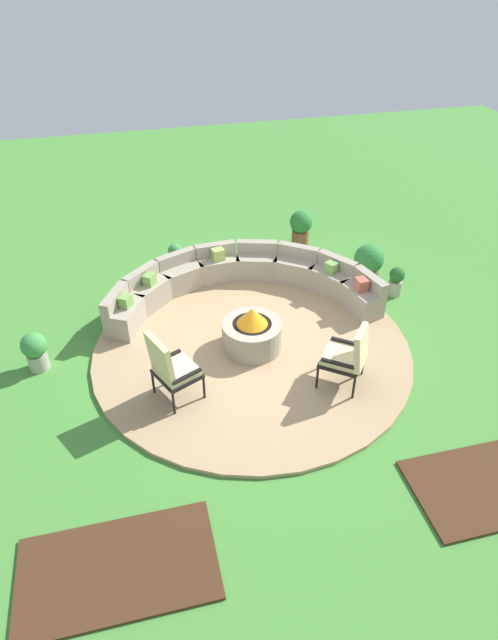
{
  "coord_description": "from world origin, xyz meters",
  "views": [
    {
      "loc": [
        -1.66,
        -6.57,
        5.57
      ],
      "look_at": [
        0.0,
        0.2,
        0.45
      ],
      "focal_mm": 30.48,
      "sensor_mm": 36.0,
      "label": 1
    }
  ],
  "objects_px": {
    "fire_pit": "(252,332)",
    "potted_plant_2": "(35,350)",
    "potted_plant_0": "(368,264)",
    "potted_plant_1": "(176,256)",
    "lounge_chair_front_left": "(170,367)",
    "curved_stone_bench": "(241,281)",
    "lounge_chair_front_right": "(348,355)",
    "potted_plant_4": "(301,226)",
    "potted_plant_3": "(396,281)"
  },
  "relations": [
    {
      "from": "lounge_chair_front_right",
      "to": "potted_plant_1",
      "type": "height_order",
      "value": "lounge_chair_front_right"
    },
    {
      "from": "potted_plant_0",
      "to": "potted_plant_1",
      "type": "relative_size",
      "value": 1.51
    },
    {
      "from": "lounge_chair_front_right",
      "to": "potted_plant_4",
      "type": "height_order",
      "value": "lounge_chair_front_right"
    },
    {
      "from": "lounge_chair_front_right",
      "to": "potted_plant_1",
      "type": "relative_size",
      "value": 1.83
    },
    {
      "from": "fire_pit",
      "to": "potted_plant_4",
      "type": "height_order",
      "value": "fire_pit"
    },
    {
      "from": "lounge_chair_front_left",
      "to": "potted_plant_3",
      "type": "distance_m",
      "value": 4.69
    },
    {
      "from": "lounge_chair_front_right",
      "to": "potted_plant_4",
      "type": "xyz_separation_m",
      "value": [
        0.73,
        4.36,
        -0.17
      ]
    },
    {
      "from": "potted_plant_0",
      "to": "potted_plant_4",
      "type": "relative_size",
      "value": 1.12
    },
    {
      "from": "fire_pit",
      "to": "lounge_chair_front_left",
      "type": "relative_size",
      "value": 0.82
    },
    {
      "from": "potted_plant_3",
      "to": "lounge_chair_front_left",
      "type": "bearing_deg",
      "value": -157.39
    },
    {
      "from": "lounge_chair_front_right",
      "to": "potted_plant_0",
      "type": "xyz_separation_m",
      "value": [
        1.43,
        2.5,
        -0.12
      ]
    },
    {
      "from": "curved_stone_bench",
      "to": "potted_plant_2",
      "type": "xyz_separation_m",
      "value": [
        -3.47,
        -1.19,
        0.01
      ]
    },
    {
      "from": "lounge_chair_front_right",
      "to": "potted_plant_3",
      "type": "relative_size",
      "value": 1.81
    },
    {
      "from": "fire_pit",
      "to": "potted_plant_1",
      "type": "xyz_separation_m",
      "value": [
        -0.84,
        2.8,
        -0.05
      ]
    },
    {
      "from": "potted_plant_0",
      "to": "potted_plant_2",
      "type": "height_order",
      "value": "potted_plant_0"
    },
    {
      "from": "fire_pit",
      "to": "potted_plant_3",
      "type": "distance_m",
      "value": 3.09
    },
    {
      "from": "potted_plant_3",
      "to": "curved_stone_bench",
      "type": "bearing_deg",
      "value": 167.71
    },
    {
      "from": "curved_stone_bench",
      "to": "potted_plant_2",
      "type": "relative_size",
      "value": 7.32
    },
    {
      "from": "curved_stone_bench",
      "to": "lounge_chair_front_right",
      "type": "xyz_separation_m",
      "value": [
        0.96,
        -2.68,
        0.25
      ]
    },
    {
      "from": "fire_pit",
      "to": "curved_stone_bench",
      "type": "relative_size",
      "value": 0.2
    },
    {
      "from": "lounge_chair_front_left",
      "to": "potted_plant_1",
      "type": "distance_m",
      "value": 3.71
    },
    {
      "from": "potted_plant_3",
      "to": "potted_plant_4",
      "type": "distance_m",
      "value": 2.53
    },
    {
      "from": "fire_pit",
      "to": "potted_plant_2",
      "type": "xyz_separation_m",
      "value": [
        -3.29,
        0.36,
        0.0
      ]
    },
    {
      "from": "lounge_chair_front_right",
      "to": "lounge_chair_front_left",
      "type": "bearing_deg",
      "value": 120.55
    },
    {
      "from": "potted_plant_1",
      "to": "potted_plant_0",
      "type": "bearing_deg",
      "value": -22.79
    },
    {
      "from": "potted_plant_0",
      "to": "potted_plant_3",
      "type": "relative_size",
      "value": 1.5
    },
    {
      "from": "potted_plant_0",
      "to": "potted_plant_2",
      "type": "distance_m",
      "value": 5.94
    },
    {
      "from": "potted_plant_1",
      "to": "potted_plant_3",
      "type": "xyz_separation_m",
      "value": [
        3.78,
        -1.85,
        -0.01
      ]
    },
    {
      "from": "potted_plant_1",
      "to": "potted_plant_2",
      "type": "distance_m",
      "value": 3.46
    },
    {
      "from": "fire_pit",
      "to": "potted_plant_1",
      "type": "height_order",
      "value": "fire_pit"
    },
    {
      "from": "curved_stone_bench",
      "to": "lounge_chair_front_left",
      "type": "distance_m",
      "value": 2.87
    },
    {
      "from": "lounge_chair_front_left",
      "to": "potted_plant_1",
      "type": "xyz_separation_m",
      "value": [
        0.53,
        3.65,
        -0.34
      ]
    },
    {
      "from": "potted_plant_2",
      "to": "potted_plant_3",
      "type": "height_order",
      "value": "potted_plant_2"
    },
    {
      "from": "curved_stone_bench",
      "to": "potted_plant_4",
      "type": "bearing_deg",
      "value": 44.87
    },
    {
      "from": "fire_pit",
      "to": "potted_plant_0",
      "type": "relative_size",
      "value": 1.13
    },
    {
      "from": "lounge_chair_front_left",
      "to": "potted_plant_0",
      "type": "relative_size",
      "value": 1.38
    },
    {
      "from": "potted_plant_0",
      "to": "potted_plant_3",
      "type": "bearing_deg",
      "value": -48.0
    },
    {
      "from": "curved_stone_bench",
      "to": "potted_plant_2",
      "type": "bearing_deg",
      "value": -161.07
    },
    {
      "from": "lounge_chair_front_right",
      "to": "potted_plant_2",
      "type": "height_order",
      "value": "lounge_chair_front_right"
    },
    {
      "from": "lounge_chair_front_left",
      "to": "potted_plant_3",
      "type": "relative_size",
      "value": 2.07
    },
    {
      "from": "lounge_chair_front_left",
      "to": "potted_plant_4",
      "type": "xyz_separation_m",
      "value": [
        3.24,
        4.08,
        -0.22
      ]
    },
    {
      "from": "potted_plant_0",
      "to": "potted_plant_1",
      "type": "xyz_separation_m",
      "value": [
        -3.4,
        1.43,
        -0.16
      ]
    },
    {
      "from": "curved_stone_bench",
      "to": "fire_pit",
      "type": "bearing_deg",
      "value": -96.51
    },
    {
      "from": "lounge_chair_front_right",
      "to": "fire_pit",
      "type": "bearing_deg",
      "value": 81.89
    },
    {
      "from": "fire_pit",
      "to": "lounge_chair_front_left",
      "type": "distance_m",
      "value": 1.64
    },
    {
      "from": "lounge_chair_front_left",
      "to": "potted_plant_4",
      "type": "bearing_deg",
      "value": 116.31
    },
    {
      "from": "potted_plant_1",
      "to": "lounge_chair_front_left",
      "type": "bearing_deg",
      "value": -98.28
    },
    {
      "from": "lounge_chair_front_right",
      "to": "potted_plant_0",
      "type": "distance_m",
      "value": 2.88
    },
    {
      "from": "lounge_chair_front_left",
      "to": "lounge_chair_front_right",
      "type": "height_order",
      "value": "lounge_chair_front_left"
    },
    {
      "from": "potted_plant_0",
      "to": "potted_plant_3",
      "type": "distance_m",
      "value": 0.6
    }
  ]
}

